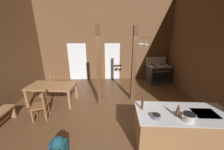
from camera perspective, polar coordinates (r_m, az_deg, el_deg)
name	(u,v)px	position (r m, az deg, el deg)	size (l,w,h in m)	color
ground_plane	(107,120)	(4.42, -2.19, -19.09)	(7.88, 8.19, 0.10)	brown
wall_back	(106,39)	(7.28, -2.78, 15.46)	(7.88, 0.14, 4.51)	brown
glazed_door_back_left	(78,62)	(7.54, -14.89, 5.54)	(1.00, 0.01, 2.05)	white
glazed_panel_back_right	(112,62)	(7.38, 0.13, 5.89)	(0.84, 0.01, 2.05)	white
kitchen_island	(181,128)	(3.75, 28.02, -20.07)	(2.24, 1.16, 0.89)	#9E7044
stove_range	(158,73)	(7.49, 19.55, 0.67)	(1.22, 0.93, 1.32)	#2C2C2C
support_post_with_pot_rack	(134,63)	(4.97, 9.86, 5.15)	(0.61, 0.24, 2.86)	brown
support_post_center	(99,68)	(4.59, -5.85, 3.04)	(0.14, 0.14, 2.86)	brown
dining_table	(52,87)	(5.42, -24.95, -4.91)	(1.79, 1.08, 0.74)	#9E7044
ladderback_chair_near_window	(55,83)	(6.33, -23.95, -3.40)	(0.58, 0.58, 0.95)	brown
ladderback_chair_by_post	(41,105)	(4.74, -28.76, -11.55)	(0.52, 0.52, 0.95)	brown
backpack	(59,148)	(3.33, -22.47, -27.68)	(0.34, 0.33, 0.60)	#194756
stockpot_on_counter	(189,117)	(3.23, 30.79, -15.69)	(0.31, 0.24, 0.17)	silver
mixing_bowl_on_counter	(156,116)	(3.07, 18.78, -16.80)	(0.21, 0.21, 0.08)	slate
bottle_tall_on_counter	(142,104)	(3.22, 13.23, -12.37)	(0.06, 0.06, 0.33)	#56331E
bottle_short_on_counter	(178,112)	(3.24, 27.02, -14.30)	(0.07, 0.07, 0.28)	#56331E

